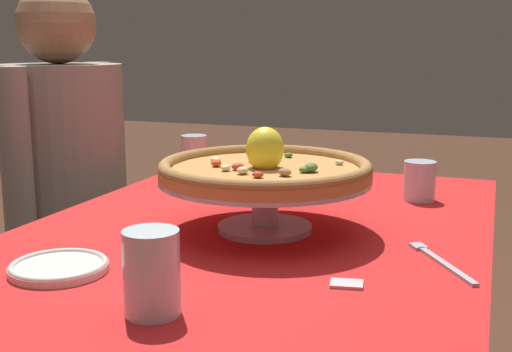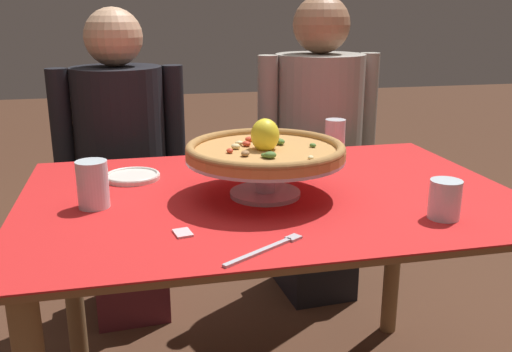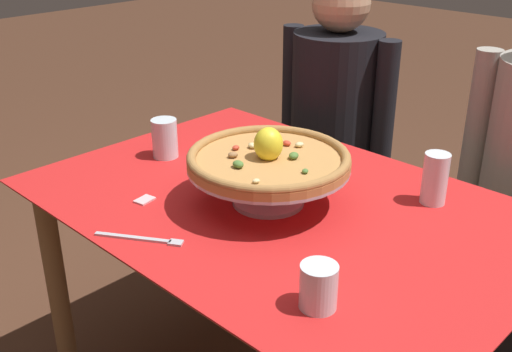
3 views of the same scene
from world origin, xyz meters
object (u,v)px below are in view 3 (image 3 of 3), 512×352
(water_glass_side_left, at_px, (165,141))
(dinner_fork, at_px, (144,239))
(sugar_packet, at_px, (145,200))
(pizza_stand, at_px, (269,176))
(side_plate, at_px, (240,142))
(water_glass_back_right, at_px, (435,182))
(diner_left, at_px, (333,138))
(pizza, at_px, (269,158))
(water_glass_front_right, at_px, (318,289))

(water_glass_side_left, distance_m, dinner_fork, 0.50)
(water_glass_side_left, height_order, sugar_packet, water_glass_side_left)
(pizza_stand, relative_size, side_plate, 2.60)
(water_glass_back_right, bearing_deg, diner_left, 144.86)
(pizza_stand, distance_m, water_glass_back_right, 0.43)
(pizza, relative_size, water_glass_side_left, 3.50)
(water_glass_front_right, height_order, sugar_packet, water_glass_front_right)
(water_glass_side_left, bearing_deg, water_glass_back_right, 21.48)
(pizza_stand, height_order, dinner_fork, pizza_stand)
(water_glass_side_left, bearing_deg, pizza, -0.97)
(water_glass_front_right, height_order, water_glass_side_left, water_glass_side_left)
(pizza_stand, relative_size, water_glass_back_right, 3.04)
(water_glass_front_right, relative_size, water_glass_back_right, 0.68)
(sugar_packet, bearing_deg, pizza_stand, 42.34)
(pizza_stand, xyz_separation_m, water_glass_back_right, (0.31, 0.30, -0.02))
(side_plate, height_order, sugar_packet, side_plate)
(pizza, distance_m, side_plate, 0.43)
(water_glass_back_right, bearing_deg, dinner_fork, -120.83)
(water_glass_side_left, xyz_separation_m, diner_left, (0.06, 0.77, -0.19))
(water_glass_side_left, distance_m, diner_left, 0.80)
(water_glass_front_right, relative_size, sugar_packet, 1.87)
(sugar_packet, height_order, diner_left, diner_left)
(pizza, xyz_separation_m, water_glass_front_right, (0.37, -0.26, -0.09))
(water_glass_back_right, height_order, diner_left, diner_left)
(pizza, xyz_separation_m, water_glass_side_left, (-0.44, 0.01, -0.08))
(side_plate, bearing_deg, water_glass_side_left, -112.88)
(water_glass_side_left, bearing_deg, sugar_packet, -48.80)
(water_glass_side_left, relative_size, dinner_fork, 0.62)
(side_plate, xyz_separation_m, sugar_packet, (0.10, -0.45, -0.01))
(pizza_stand, xyz_separation_m, pizza, (-0.00, -0.00, 0.05))
(water_glass_side_left, relative_size, sugar_packet, 2.38)
(pizza_stand, bearing_deg, sugar_packet, -137.66)
(water_glass_back_right, distance_m, dinner_fork, 0.75)
(pizza, bearing_deg, water_glass_back_right, 44.46)
(water_glass_back_right, bearing_deg, pizza_stand, -135.53)
(water_glass_back_right, height_order, dinner_fork, water_glass_back_right)
(pizza_stand, height_order, water_glass_back_right, water_glass_back_right)
(water_glass_back_right, xyz_separation_m, water_glass_side_left, (-0.74, -0.29, -0.01))
(water_glass_back_right, xyz_separation_m, dinner_fork, (-0.38, -0.64, -0.06))
(pizza, xyz_separation_m, diner_left, (-0.38, 0.78, -0.27))
(diner_left, bearing_deg, water_glass_front_right, -54.09)
(water_glass_front_right, distance_m, side_plate, 0.87)
(water_glass_back_right, height_order, water_glass_side_left, water_glass_back_right)
(pizza, bearing_deg, diner_left, 115.88)
(pizza_stand, distance_m, dinner_fork, 0.36)
(side_plate, xyz_separation_m, diner_left, (-0.04, 0.55, -0.15))
(side_plate, height_order, dinner_fork, side_plate)
(water_glass_back_right, bearing_deg, water_glass_front_right, -83.17)
(water_glass_back_right, xyz_separation_m, side_plate, (-0.65, -0.07, -0.05))
(sugar_packet, xyz_separation_m, diner_left, (-0.14, 1.00, -0.14))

